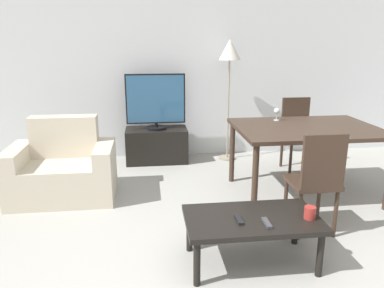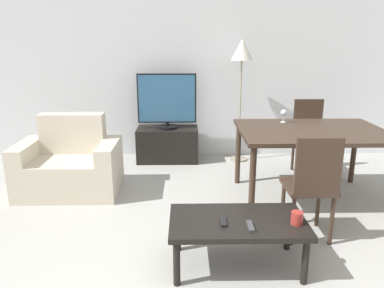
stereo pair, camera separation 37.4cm
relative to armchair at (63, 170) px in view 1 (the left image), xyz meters
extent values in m
cube|color=silver|center=(1.38, 1.41, 1.05)|extent=(7.70, 0.06, 2.70)
cube|color=beige|center=(0.00, -0.04, -0.10)|extent=(0.72, 0.69, 0.40)
cube|color=beige|center=(0.00, 0.21, 0.33)|extent=(0.72, 0.20, 0.45)
cube|color=beige|center=(-0.45, -0.04, -0.01)|extent=(0.18, 0.69, 0.58)
cube|color=beige|center=(0.45, -0.04, -0.01)|extent=(0.18, 0.69, 0.58)
cube|color=black|center=(1.04, 1.11, -0.07)|extent=(0.84, 0.46, 0.47)
cylinder|color=black|center=(1.04, 1.11, 0.18)|extent=(0.28, 0.28, 0.03)
cylinder|color=black|center=(1.04, 1.11, 0.22)|extent=(0.04, 0.04, 0.05)
cube|color=black|center=(1.04, 1.11, 0.58)|extent=(0.80, 0.04, 0.67)
cube|color=#2D5B84|center=(1.04, 1.09, 0.58)|extent=(0.77, 0.01, 0.64)
cube|color=black|center=(1.67, -1.47, 0.07)|extent=(1.00, 0.56, 0.04)
cylinder|color=black|center=(1.22, -1.70, -0.13)|extent=(0.05, 0.05, 0.35)
cylinder|color=black|center=(2.12, -1.70, -0.13)|extent=(0.05, 0.05, 0.35)
cylinder|color=black|center=(1.22, -1.25, -0.13)|extent=(0.05, 0.05, 0.35)
cylinder|color=black|center=(2.12, -1.25, -0.13)|extent=(0.05, 0.05, 0.35)
cube|color=#38281E|center=(2.59, -0.25, 0.45)|extent=(1.49, 1.08, 0.04)
cylinder|color=#38281E|center=(1.91, -0.73, 0.06)|extent=(0.06, 0.06, 0.73)
cylinder|color=#38281E|center=(1.91, 0.23, 0.06)|extent=(0.06, 0.06, 0.73)
cylinder|color=#38281E|center=(3.28, 0.23, 0.06)|extent=(0.06, 0.06, 0.73)
cube|color=#38281E|center=(2.33, -1.02, 0.15)|extent=(0.40, 0.40, 0.04)
cylinder|color=#38281E|center=(2.17, -0.86, -0.08)|extent=(0.04, 0.04, 0.43)
cylinder|color=#38281E|center=(2.49, -0.86, -0.08)|extent=(0.04, 0.04, 0.43)
cylinder|color=#38281E|center=(2.17, -1.19, -0.08)|extent=(0.04, 0.04, 0.43)
cylinder|color=#38281E|center=(2.49, -1.19, -0.08)|extent=(0.04, 0.04, 0.43)
cube|color=#38281E|center=(2.33, -1.21, 0.40)|extent=(0.37, 0.04, 0.46)
cube|color=#38281E|center=(2.85, 0.52, 0.15)|extent=(0.40, 0.40, 0.04)
cylinder|color=#38281E|center=(2.69, 0.35, -0.08)|extent=(0.04, 0.04, 0.43)
cylinder|color=#38281E|center=(3.02, 0.35, -0.08)|extent=(0.04, 0.04, 0.43)
cylinder|color=#38281E|center=(2.69, 0.68, -0.08)|extent=(0.04, 0.04, 0.43)
cylinder|color=#38281E|center=(3.02, 0.68, -0.08)|extent=(0.04, 0.04, 0.43)
cube|color=#38281E|center=(2.85, 0.70, 0.40)|extent=(0.37, 0.04, 0.46)
cylinder|color=gray|center=(2.04, 1.10, -0.29)|extent=(0.24, 0.24, 0.02)
cylinder|color=gray|center=(2.04, 1.10, 0.41)|extent=(0.02, 0.02, 1.37)
cone|color=beige|center=(2.04, 1.10, 1.23)|extent=(0.29, 0.29, 0.27)
cube|color=black|center=(1.56, -1.52, 0.10)|extent=(0.04, 0.15, 0.02)
cube|color=#38383D|center=(1.74, -1.60, 0.10)|extent=(0.04, 0.15, 0.02)
cylinder|color=maroon|center=(2.08, -1.55, 0.13)|extent=(0.08, 0.08, 0.09)
cylinder|color=silver|center=(2.37, 0.08, 0.47)|extent=(0.06, 0.06, 0.01)
cylinder|color=silver|center=(2.37, 0.08, 0.51)|extent=(0.01, 0.01, 0.07)
sphere|color=silver|center=(2.37, 0.08, 0.58)|extent=(0.07, 0.07, 0.07)
camera|label=1|loc=(0.91, -3.94, 1.37)|focal=35.00mm
camera|label=2|loc=(1.29, -3.96, 1.37)|focal=35.00mm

